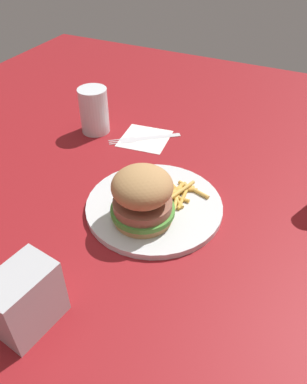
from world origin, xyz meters
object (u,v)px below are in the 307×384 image
fries_pile (178,193)px  napkin_dispenser (25,299)px  napkin (145,138)px  sandwich (142,196)px  plate (154,207)px  fork (144,137)px  drink_glass (94,112)px

fries_pile → napkin_dispenser: napkin_dispenser is taller
napkin → napkin_dispenser: 0.51m
sandwich → fries_pile: 0.10m
napkin → napkin_dispenser: bearing=8.7°
sandwich → fries_pile: bearing=160.2°
sandwich → fries_pile: size_ratio=1.08×
plate → napkin: bearing=-149.7°
napkin_dispenser → napkin: bearing=-162.7°
napkin_dispenser → fries_pile: bearing=174.7°
plate → fries_pile: bearing=147.2°
fries_pile → napkin: (-0.17, -0.16, -0.02)m
fork → napkin_dispenser: (0.50, 0.08, 0.05)m
plate → drink_glass: size_ratio=2.34×
drink_glass → napkin_dispenser: drink_glass is taller
sandwich → drink_glass: sandwich is taller
sandwich → napkin_dispenser: sandwich is taller
fries_pile → napkin: size_ratio=0.95×
sandwich → napkin: 0.30m
sandwich → napkin_dispenser: size_ratio=1.15×
fries_pile → napkin: 0.23m
napkin → drink_glass: drink_glass is taller
plate → drink_glass: 0.33m
napkin → sandwich: bearing=26.0°
plate → napkin_dispenser: napkin_dispenser is taller
plate → napkin: 0.25m
plate → napkin_dispenser: (0.28, -0.05, 0.04)m
napkin → fork: fork is taller
sandwich → fork: 0.29m
plate → fries_pile: 0.06m
sandwich → napkin_dispenser: bearing=-11.8°
fork → drink_glass: (0.02, -0.12, 0.05)m
sandwich → napkin: bearing=-154.0°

